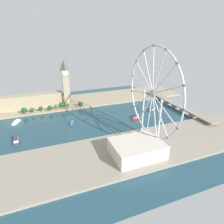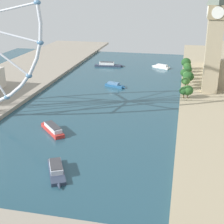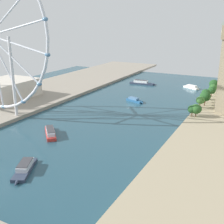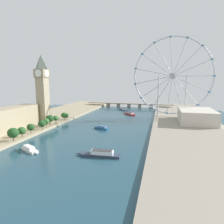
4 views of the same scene
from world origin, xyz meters
name	(u,v)px [view 3 (image 3 of 4)]	position (x,y,z in m)	size (l,w,h in m)	color
ground_plane	(128,105)	(0.00, 0.00, 0.00)	(383.76, 383.76, 0.00)	#234756
riverbank_right	(43,92)	(106.88, 0.00, 1.50)	(90.00, 520.00, 3.00)	gray
tree_row_embankment	(207,94)	(-66.36, -40.14, 10.41)	(13.00, 113.68, 13.48)	#513823
riverside_hall	(5,89)	(119.72, 42.91, 11.96)	(45.69, 60.49, 17.92)	beige
tour_boat_0	(191,87)	(-37.23, -102.96, 1.88)	(22.80, 14.09, 4.52)	white
tour_boat_1	(142,83)	(25.49, -98.35, 2.19)	(37.34, 9.56, 5.49)	#2D384C
tour_boat_2	(25,168)	(-3.42, 144.00, 1.92)	(17.74, 28.44, 4.85)	#2D384C
tour_boat_3	(135,100)	(-0.33, -14.73, 1.83)	(21.99, 11.13, 4.49)	#235684
tour_boat_4	(50,132)	(17.97, 96.00, 2.28)	(23.96, 24.88, 5.38)	#B22D28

